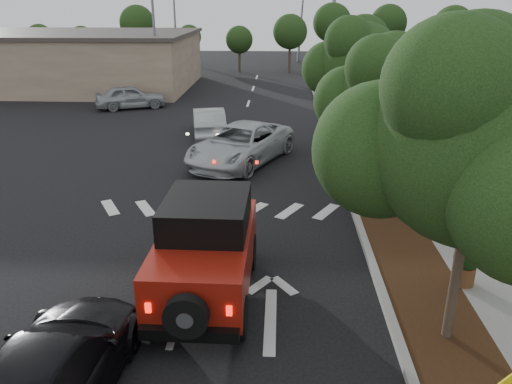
{
  "coord_description": "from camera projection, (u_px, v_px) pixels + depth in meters",
  "views": [
    {
      "loc": [
        2.13,
        -9.1,
        6.52
      ],
      "look_at": [
        1.54,
        3.0,
        1.82
      ],
      "focal_mm": 35.0,
      "sensor_mm": 36.0,
      "label": 1
    }
  ],
  "objects": [
    {
      "name": "ground",
      "position": [
        179.0,
        317.0,
        10.93
      ],
      "size": [
        120.0,
        120.0,
        0.0
      ],
      "primitive_type": "plane",
      "color": "black",
      "rests_on": "ground"
    },
    {
      "name": "curb",
      "position": [
        336.0,
        156.0,
        21.87
      ],
      "size": [
        0.2,
        70.0,
        0.15
      ],
      "primitive_type": "cube",
      "color": "#9E9B93",
      "rests_on": "ground"
    },
    {
      "name": "planting_strip",
      "position": [
        358.0,
        157.0,
        21.83
      ],
      "size": [
        1.8,
        70.0,
        0.12
      ],
      "primitive_type": "cube",
      "color": "black",
      "rests_on": "ground"
    },
    {
      "name": "sidewalk",
      "position": [
        402.0,
        157.0,
        21.74
      ],
      "size": [
        2.0,
        70.0,
        0.12
      ],
      "primitive_type": "cube",
      "color": "gray",
      "rests_on": "ground"
    },
    {
      "name": "hedge",
      "position": [
        436.0,
        150.0,
        21.56
      ],
      "size": [
        0.8,
        70.0,
        0.8
      ],
      "primitive_type": "cube",
      "color": "black",
      "rests_on": "ground"
    },
    {
      "name": "commercial_building",
      "position": [
        49.0,
        61.0,
        38.87
      ],
      "size": [
        22.0,
        12.0,
        4.0
      ],
      "primitive_type": "cube",
      "color": "#856F5C",
      "rests_on": "ground"
    },
    {
      "name": "transmission_tower",
      "position": [
        316.0,
        62.0,
        55.36
      ],
      "size": [
        7.0,
        4.0,
        28.0
      ],
      "primitive_type": null,
      "color": "slate",
      "rests_on": "ground"
    },
    {
      "name": "street_tree_near",
      "position": [
        445.0,
        340.0,
        10.21
      ],
      "size": [
        3.8,
        3.8,
        5.92
      ],
      "primitive_type": null,
      "color": "black",
      "rests_on": "ground"
    },
    {
      "name": "street_tree_mid",
      "position": [
        382.0,
        207.0,
        16.73
      ],
      "size": [
        3.2,
        3.2,
        5.32
      ],
      "primitive_type": null,
      "color": "black",
      "rests_on": "ground"
    },
    {
      "name": "street_tree_far",
      "position": [
        355.0,
        152.0,
        22.78
      ],
      "size": [
        3.4,
        3.4,
        5.62
      ],
      "primitive_type": null,
      "color": "black",
      "rests_on": "ground"
    },
    {
      "name": "light_pole_a",
      "position": [
        159.0,
        97.0,
        35.44
      ],
      "size": [
        2.0,
        0.22,
        9.0
      ],
      "primitive_type": null,
      "color": "slate",
      "rests_on": "ground"
    },
    {
      "name": "light_pole_b",
      "position": [
        178.0,
        73.0,
        46.66
      ],
      "size": [
        2.0,
        0.22,
        9.0
      ],
      "primitive_type": null,
      "color": "slate",
      "rests_on": "ground"
    },
    {
      "name": "red_jeep",
      "position": [
        207.0,
        246.0,
        11.48
      ],
      "size": [
        2.12,
        4.64,
        2.35
      ],
      "rotation": [
        0.0,
        0.0,
        -0.01
      ],
      "color": "black",
      "rests_on": "ground"
    },
    {
      "name": "silver_suv_ahead",
      "position": [
        241.0,
        144.0,
        20.99
      ],
      "size": [
        4.87,
        6.42,
        1.62
      ],
      "primitive_type": "imported",
      "rotation": [
        0.0,
        0.0,
        -0.43
      ],
      "color": "#B7BBC0",
      "rests_on": "ground"
    },
    {
      "name": "black_suv_oncoming",
      "position": [
        49.0,
        374.0,
        8.24
      ],
      "size": [
        2.25,
        5.09,
        1.45
      ],
      "primitive_type": "imported",
      "rotation": [
        0.0,
        0.0,
        3.1
      ],
      "color": "black",
      "rests_on": "ground"
    },
    {
      "name": "silver_sedan_oncoming",
      "position": [
        209.0,
        122.0,
        25.2
      ],
      "size": [
        2.32,
        4.59,
        1.44
      ],
      "primitive_type": "imported",
      "rotation": [
        0.0,
        0.0,
        3.33
      ],
      "color": "#A5A9AD",
      "rests_on": "ground"
    },
    {
      "name": "parked_suv",
      "position": [
        130.0,
        97.0,
        31.56
      ],
      "size": [
        4.66,
        3.27,
        1.47
      ],
      "primitive_type": "imported",
      "rotation": [
        0.0,
        0.0,
        1.97
      ],
      "color": "#A3A6AA",
      "rests_on": "ground"
    },
    {
      "name": "terracotta_planter",
      "position": [
        466.0,
        261.0,
        11.79
      ],
      "size": [
        0.62,
        0.62,
        1.07
      ],
      "rotation": [
        0.0,
        0.0,
        -0.06
      ],
      "color": "brown",
      "rests_on": "ground"
    }
  ]
}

